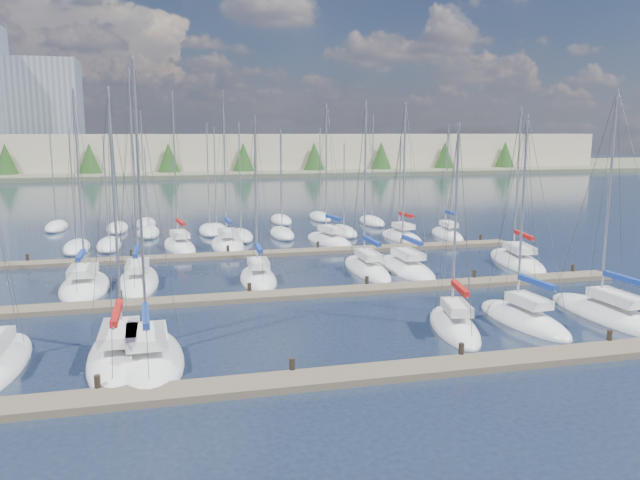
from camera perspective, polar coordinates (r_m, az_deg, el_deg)
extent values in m
plane|color=#1F293E|center=(83.45, -7.64, 2.53)|extent=(400.00, 400.00, 0.00)
cube|color=#6B5E4C|center=(27.90, 6.08, -11.96)|extent=(44.00, 1.80, 0.35)
cylinder|color=#2D261C|center=(27.34, -19.65, -12.63)|extent=(0.26, 0.26, 1.10)
cylinder|color=#2D261C|center=(27.63, -2.56, -11.80)|extent=(0.26, 0.26, 1.10)
cylinder|color=#2D261C|center=(30.13, 12.77, -10.17)|extent=(0.26, 0.26, 1.10)
cylinder|color=#2D261C|center=(34.35, 24.92, -8.35)|extent=(0.26, 0.26, 1.10)
cube|color=#6B5E4C|center=(40.67, -0.68, -4.88)|extent=(44.00, 1.80, 0.35)
cylinder|color=#2D261C|center=(40.61, -17.77, -5.17)|extent=(0.26, 0.26, 1.10)
cylinder|color=#2D261C|center=(40.80, -6.47, -4.68)|extent=(0.26, 0.26, 1.10)
cylinder|color=#2D261C|center=(42.53, 4.30, -4.05)|extent=(0.26, 0.26, 1.10)
cylinder|color=#2D261C|center=(45.62, 13.91, -3.36)|extent=(0.26, 0.26, 1.10)
cylinder|color=#2D261C|center=(49.82, 22.09, -2.70)|extent=(0.26, 0.26, 1.10)
cube|color=#6B5E4C|center=(54.06, -4.09, -1.21)|extent=(44.00, 1.80, 0.35)
cylinder|color=#2D261C|center=(55.26, -25.16, -1.73)|extent=(0.26, 0.26, 1.10)
cylinder|color=#2D261C|center=(54.24, -16.85, -1.42)|extent=(0.26, 0.26, 1.10)
cylinder|color=#2D261C|center=(54.39, -8.41, -1.06)|extent=(0.26, 0.26, 1.10)
cylinder|color=#2D261C|center=(55.70, -0.20, -0.70)|extent=(0.26, 0.26, 1.10)
cylinder|color=#2D261C|center=(58.09, 7.49, -0.35)|extent=(0.26, 0.26, 1.10)
cylinder|color=#2D261C|center=(61.44, 14.46, -0.02)|extent=(0.26, 0.26, 1.10)
ellipsoid|color=white|center=(45.34, -20.70, -4.12)|extent=(3.28, 8.44, 1.60)
cube|color=black|center=(45.34, -20.70, -4.12)|extent=(1.70, 4.05, 0.12)
cube|color=silver|center=(44.65, -20.86, -2.63)|extent=(1.79, 2.96, 0.50)
cylinder|color=#9EA0A5|center=(44.91, -21.16, 4.98)|extent=(0.14, 0.14, 12.19)
cylinder|color=#9EA0A5|center=(43.79, -21.04, -1.47)|extent=(0.13, 3.53, 0.10)
cube|color=navy|center=(43.76, -21.05, -1.31)|extent=(0.33, 3.25, 0.30)
ellipsoid|color=white|center=(58.64, -12.73, -0.66)|extent=(3.75, 8.55, 1.60)
cube|color=black|center=(58.64, -12.73, -0.66)|extent=(1.90, 4.12, 0.12)
cube|color=silver|center=(58.02, -12.70, 0.53)|extent=(1.81, 3.07, 0.50)
cylinder|color=#9EA0A5|center=(58.43, -13.13, 6.75)|extent=(0.14, 0.14, 13.00)
cylinder|color=#9EA0A5|center=(57.22, -12.63, 1.47)|extent=(0.64, 3.44, 0.10)
cube|color=#9E1411|center=(57.21, -12.63, 1.59)|extent=(0.79, 3.20, 0.30)
ellipsoid|color=white|center=(48.50, 7.81, -2.68)|extent=(3.11, 8.99, 1.60)
cube|color=maroon|center=(48.50, 7.81, -2.68)|extent=(1.61, 4.32, 0.12)
cube|color=silver|center=(47.84, 8.06, -1.27)|extent=(1.67, 3.16, 0.50)
cylinder|color=#9EA0A5|center=(48.16, 7.67, 5.47)|extent=(0.14, 0.14, 11.58)
cylinder|color=#9EA0A5|center=(47.00, 8.43, -0.18)|extent=(0.18, 3.75, 0.10)
cube|color=navy|center=(46.98, 8.43, -0.03)|extent=(0.37, 3.46, 0.30)
ellipsoid|color=white|center=(58.62, -8.43, -0.53)|extent=(3.11, 8.13, 1.60)
cube|color=maroon|center=(58.62, -8.43, -0.53)|extent=(1.61, 3.91, 0.12)
cube|color=silver|center=(58.01, -8.42, 0.67)|extent=(1.68, 2.86, 0.50)
cylinder|color=#9EA0A5|center=(58.39, -8.70, 6.98)|extent=(0.14, 0.14, 13.18)
cylinder|color=#9EA0A5|center=(57.22, -8.37, 1.61)|extent=(0.18, 3.39, 0.10)
cube|color=navy|center=(57.20, -8.37, 1.73)|extent=(0.37, 3.12, 0.30)
ellipsoid|color=white|center=(53.01, 17.53, -1.98)|extent=(4.80, 10.06, 1.60)
cube|color=silver|center=(52.33, 17.78, -0.69)|extent=(2.27, 3.64, 0.50)
cylinder|color=#9EA0A5|center=(52.83, 17.62, 5.39)|extent=(0.14, 0.14, 11.43)
cylinder|color=#9EA0A5|center=(51.44, 18.14, 0.30)|extent=(0.88, 4.00, 0.10)
cube|color=#9E1411|center=(51.42, 18.15, 0.43)|extent=(1.02, 3.72, 0.30)
ellipsoid|color=white|center=(45.77, -16.26, -3.74)|extent=(2.80, 9.67, 1.60)
cube|color=black|center=(45.77, -16.26, -3.74)|extent=(1.45, 4.64, 0.12)
cube|color=silver|center=(45.02, -16.36, -2.28)|extent=(1.53, 3.39, 0.50)
cylinder|color=#9EA0A5|center=(45.41, -16.69, 6.21)|extent=(0.14, 0.14, 13.68)
cylinder|color=#9EA0A5|center=(44.06, -16.47, -1.15)|extent=(0.13, 4.05, 0.10)
cube|color=navy|center=(44.04, -16.48, -0.99)|extent=(0.32, 3.73, 0.30)
ellipsoid|color=white|center=(39.49, 24.94, -6.43)|extent=(3.12, 9.72, 1.60)
cube|color=black|center=(39.49, 24.94, -6.43)|extent=(1.60, 4.67, 0.12)
cube|color=silver|center=(38.82, 25.54, -4.75)|extent=(1.63, 3.43, 0.50)
cylinder|color=#9EA0A5|center=(38.82, 24.93, 3.73)|extent=(0.14, 0.14, 11.75)
cylinder|color=#9EA0A5|center=(38.04, 26.43, -3.48)|extent=(0.28, 4.04, 0.10)
cube|color=navy|center=(38.01, 26.44, -3.30)|extent=(0.47, 3.72, 0.30)
ellipsoid|color=white|center=(62.68, 7.45, 0.17)|extent=(3.19, 7.47, 1.60)
cube|color=silver|center=(62.16, 7.62, 1.30)|extent=(1.63, 2.66, 0.50)
cylinder|color=#9EA0A5|center=(62.52, 7.32, 5.25)|extent=(0.14, 0.14, 8.94)
cylinder|color=#9EA0A5|center=(61.50, 7.88, 2.19)|extent=(0.36, 3.05, 0.10)
cube|color=#9E1411|center=(61.48, 7.89, 2.30)|extent=(0.54, 2.83, 0.30)
ellipsoid|color=white|center=(64.76, 11.54, 0.36)|extent=(2.67, 7.32, 1.60)
cube|color=black|center=(64.76, 11.54, 0.36)|extent=(1.36, 3.52, 0.12)
cube|color=silver|center=(64.23, 11.69, 1.45)|extent=(1.35, 2.59, 0.50)
cylinder|color=#9EA0A5|center=(64.59, 11.54, 5.82)|extent=(0.14, 0.14, 10.16)
cylinder|color=#9EA0A5|center=(63.56, 11.91, 2.31)|extent=(0.34, 3.01, 0.10)
cube|color=navy|center=(63.54, 11.91, 2.42)|extent=(0.52, 2.79, 0.30)
ellipsoid|color=white|center=(31.43, -17.68, -10.03)|extent=(3.08, 9.79, 1.60)
cube|color=black|center=(31.43, -17.68, -10.03)|extent=(1.60, 4.70, 0.12)
cube|color=silver|center=(30.56, -17.87, -8.04)|extent=(1.68, 3.43, 0.50)
cylinder|color=#9EA0A5|center=(30.65, -18.24, 2.47)|extent=(0.14, 0.14, 11.44)
cylinder|color=#9EA0A5|center=(29.51, -18.08, -6.56)|extent=(0.12, 4.11, 0.10)
cube|color=#9E1411|center=(29.48, -18.09, -6.33)|extent=(0.32, 3.78, 0.30)
ellipsoid|color=white|center=(36.90, 18.07, -7.09)|extent=(2.98, 7.70, 1.60)
cube|color=silver|center=(36.26, 18.53, -5.27)|extent=(1.53, 2.73, 0.50)
cylinder|color=#9EA0A5|center=(36.13, 18.03, 2.64)|extent=(0.14, 0.14, 10.32)
cylinder|color=#9EA0A5|center=(35.55, 19.20, -3.87)|extent=(0.34, 3.16, 0.10)
cube|color=navy|center=(35.52, 19.21, -3.68)|extent=(0.52, 2.93, 0.30)
ellipsoid|color=white|center=(30.49, -15.47, -10.54)|extent=(3.65, 8.93, 1.60)
cube|color=silver|center=(29.66, -15.57, -8.47)|extent=(1.93, 3.15, 0.50)
cylinder|color=#9EA0A5|center=(29.52, -16.14, 3.52)|extent=(0.14, 0.14, 12.67)
cylinder|color=#9EA0A5|center=(28.67, -15.64, -6.91)|extent=(0.25, 3.70, 0.10)
cube|color=navy|center=(28.64, -15.65, -6.68)|extent=(0.44, 3.41, 0.30)
ellipsoid|color=white|center=(47.83, 4.29, -2.79)|extent=(2.54, 8.98, 1.60)
cube|color=silver|center=(47.15, 4.48, -1.37)|extent=(1.37, 3.15, 0.50)
cylinder|color=#9EA0A5|center=(47.50, 4.14, 5.56)|extent=(0.14, 0.14, 11.72)
cylinder|color=#9EA0A5|center=(46.29, 4.76, -0.26)|extent=(0.14, 3.76, 0.10)
cube|color=navy|center=(46.27, 4.77, -0.11)|extent=(0.34, 3.46, 0.30)
ellipsoid|color=white|center=(34.61, 12.16, -7.94)|extent=(3.57, 7.30, 1.60)
cube|color=silver|center=(33.92, 12.38, -6.02)|extent=(1.68, 2.64, 0.50)
cylinder|color=#9EA0A5|center=(33.84, 12.29, 2.08)|extent=(0.14, 0.14, 9.90)
cylinder|color=#9EA0A5|center=(33.12, 12.69, -4.53)|extent=(0.70, 2.90, 0.10)
cube|color=#9E1411|center=(33.10, 12.70, -4.33)|extent=(0.85, 2.71, 0.30)
ellipsoid|color=white|center=(60.12, 0.82, -0.16)|extent=(4.17, 8.55, 1.60)
cube|color=maroon|center=(60.12, 0.82, -0.16)|extent=(2.11, 4.13, 0.12)
cube|color=silver|center=(59.54, 1.00, 1.01)|extent=(2.00, 3.09, 0.50)
cylinder|color=#9EA0A5|center=(59.90, 0.57, 6.61)|extent=(0.14, 0.14, 12.03)
cylinder|color=#9EA0A5|center=(58.80, 1.27, 1.93)|extent=(0.72, 3.40, 0.10)
cube|color=navy|center=(58.79, 1.27, 2.05)|extent=(0.87, 3.17, 0.30)
ellipsoid|color=white|center=(44.87, -5.67, -3.66)|extent=(2.86, 7.35, 1.60)
cube|color=maroon|center=(44.87, -5.67, -3.66)|extent=(1.48, 3.53, 0.12)
cube|color=silver|center=(44.23, -5.65, -2.13)|extent=(1.51, 2.60, 0.50)
cylinder|color=#9EA0A5|center=(44.40, -5.88, 4.45)|extent=(0.14, 0.14, 10.51)
cylinder|color=#9EA0A5|center=(43.46, -5.60, -0.93)|extent=(0.24, 3.04, 0.10)
cube|color=navy|center=(43.44, -5.60, -0.78)|extent=(0.43, 2.81, 0.30)
cylinder|color=#9EA0A5|center=(73.25, -23.28, 5.92)|extent=(0.12, 0.12, 11.20)
ellipsoid|color=white|center=(73.85, -22.95, 1.08)|extent=(2.20, 6.40, 1.40)
cylinder|color=#9EA0A5|center=(66.09, -9.56, 5.78)|extent=(0.12, 0.12, 10.14)
ellipsoid|color=white|center=(66.73, -9.42, 0.88)|extent=(2.20, 6.40, 1.40)
cylinder|color=#9EA0A5|center=(65.82, -10.20, 5.90)|extent=(0.12, 0.12, 10.49)
ellipsoid|color=white|center=(66.47, -10.04, 0.83)|extent=(2.20, 6.40, 1.40)
cylinder|color=#9EA0A5|center=(75.18, 0.00, 6.36)|extent=(0.12, 0.12, 10.06)
ellipsoid|color=white|center=(75.73, 0.00, 2.07)|extent=(2.20, 6.40, 1.40)
cylinder|color=#9EA0A5|center=(69.99, -18.26, 5.34)|extent=(0.12, 0.12, 9.39)
ellipsoid|color=white|center=(70.57, -18.03, 1.01)|extent=(2.20, 6.40, 1.40)
cylinder|color=#9EA0A5|center=(59.20, -21.69, 4.63)|extent=(0.12, 0.12, 9.85)
ellipsoid|color=white|center=(59.90, -21.36, -0.69)|extent=(2.20, 6.40, 1.40)
cylinder|color=#9EA0A5|center=(59.55, -18.98, 4.55)|extent=(0.12, 0.12, 9.30)
ellipsoid|color=white|center=(60.23, -18.70, -0.47)|extent=(2.20, 6.40, 1.40)
cylinder|color=#9EA0A5|center=(71.59, 4.84, 6.80)|extent=(0.12, 0.12, 11.68)
ellipsoid|color=white|center=(72.22, 4.76, 1.65)|extent=(2.20, 6.40, 1.40)
cylinder|color=#9EA0A5|center=(62.82, -3.54, 5.52)|extent=(0.12, 0.12, 9.76)
ellipsoid|color=white|center=(63.47, -3.49, 0.54)|extent=(2.20, 6.40, 1.40)
cylinder|color=#9EA0A5|center=(72.33, -15.88, 6.60)|extent=(0.12, 0.12, 11.95)
ellipsoid|color=white|center=(72.96, -15.63, 1.40)|extent=(2.20, 6.40, 1.40)
cylinder|color=#9EA0A5|center=(64.10, 2.21, 5.04)|extent=(0.12, 0.12, 8.46)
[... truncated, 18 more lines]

